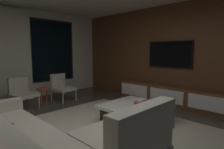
{
  "coord_description": "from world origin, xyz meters",
  "views": [
    {
      "loc": [
        -1.8,
        -2.2,
        1.42
      ],
      "look_at": [
        1.2,
        0.73,
        0.91
      ],
      "focal_mm": 29.86,
      "sensor_mm": 36.0,
      "label": 1
    }
  ],
  "objects_px": {
    "sectional_couch": "(46,145)",
    "accent_chair_by_curtain": "(22,92)",
    "book_stack_on_coffee_table": "(142,102)",
    "coffee_table": "(135,113)",
    "side_stool": "(43,91)",
    "mounted_tv": "(169,54)",
    "media_console": "(172,96)",
    "accent_chair_near_window": "(62,86)"
  },
  "relations": [
    {
      "from": "sectional_couch",
      "to": "accent_chair_by_curtain",
      "type": "height_order",
      "value": "sectional_couch"
    },
    {
      "from": "sectional_couch",
      "to": "book_stack_on_coffee_table",
      "type": "xyz_separation_m",
      "value": [
        2.1,
        0.08,
        0.11
      ]
    },
    {
      "from": "coffee_table",
      "to": "accent_chair_by_curtain",
      "type": "distance_m",
      "value": 2.86
    },
    {
      "from": "side_stool",
      "to": "mounted_tv",
      "type": "relative_size",
      "value": 0.37
    },
    {
      "from": "book_stack_on_coffee_table",
      "to": "accent_chair_by_curtain",
      "type": "relative_size",
      "value": 0.36
    },
    {
      "from": "mounted_tv",
      "to": "coffee_table",
      "type": "bearing_deg",
      "value": -172.54
    },
    {
      "from": "media_console",
      "to": "mounted_tv",
      "type": "relative_size",
      "value": 2.48
    },
    {
      "from": "sectional_couch",
      "to": "media_console",
      "type": "relative_size",
      "value": 0.81
    },
    {
      "from": "accent_chair_by_curtain",
      "to": "coffee_table",
      "type": "bearing_deg",
      "value": -63.91
    },
    {
      "from": "accent_chair_by_curtain",
      "to": "mounted_tv",
      "type": "height_order",
      "value": "mounted_tv"
    },
    {
      "from": "accent_chair_near_window",
      "to": "book_stack_on_coffee_table",
      "type": "bearing_deg",
      "value": -83.49
    },
    {
      "from": "book_stack_on_coffee_table",
      "to": "side_stool",
      "type": "xyz_separation_m",
      "value": [
        -0.88,
        2.6,
        -0.03
      ]
    },
    {
      "from": "accent_chair_by_curtain",
      "to": "mounted_tv",
      "type": "distance_m",
      "value": 3.96
    },
    {
      "from": "coffee_table",
      "to": "accent_chair_near_window",
      "type": "xyz_separation_m",
      "value": [
        -0.14,
        2.56,
        0.25
      ]
    },
    {
      "from": "book_stack_on_coffee_table",
      "to": "mounted_tv",
      "type": "bearing_deg",
      "value": 9.96
    },
    {
      "from": "accent_chair_by_curtain",
      "to": "media_console",
      "type": "bearing_deg",
      "value": -41.0
    },
    {
      "from": "accent_chair_near_window",
      "to": "side_stool",
      "type": "bearing_deg",
      "value": -178.74
    },
    {
      "from": "accent_chair_near_window",
      "to": "mounted_tv",
      "type": "bearing_deg",
      "value": -49.71
    },
    {
      "from": "accent_chair_by_curtain",
      "to": "accent_chair_near_window",
      "type": "bearing_deg",
      "value": 0.1
    },
    {
      "from": "media_console",
      "to": "mounted_tv",
      "type": "height_order",
      "value": "mounted_tv"
    },
    {
      "from": "accent_chair_near_window",
      "to": "side_stool",
      "type": "height_order",
      "value": "accent_chair_near_window"
    },
    {
      "from": "accent_chair_near_window",
      "to": "accent_chair_by_curtain",
      "type": "distance_m",
      "value": 1.11
    },
    {
      "from": "coffee_table",
      "to": "accent_chair_by_curtain",
      "type": "height_order",
      "value": "accent_chair_by_curtain"
    },
    {
      "from": "book_stack_on_coffee_table",
      "to": "mounted_tv",
      "type": "height_order",
      "value": "mounted_tv"
    },
    {
      "from": "mounted_tv",
      "to": "book_stack_on_coffee_table",
      "type": "bearing_deg",
      "value": -170.04
    },
    {
      "from": "sectional_couch",
      "to": "book_stack_on_coffee_table",
      "type": "bearing_deg",
      "value": 2.14
    },
    {
      "from": "accent_chair_near_window",
      "to": "coffee_table",
      "type": "bearing_deg",
      "value": -86.79
    },
    {
      "from": "coffee_table",
      "to": "side_stool",
      "type": "relative_size",
      "value": 2.52
    },
    {
      "from": "coffee_table",
      "to": "side_stool",
      "type": "xyz_separation_m",
      "value": [
        -0.73,
        2.55,
        0.19
      ]
    },
    {
      "from": "book_stack_on_coffee_table",
      "to": "sectional_couch",
      "type": "bearing_deg",
      "value": -177.86
    },
    {
      "from": "coffee_table",
      "to": "accent_chair_near_window",
      "type": "distance_m",
      "value": 2.58
    },
    {
      "from": "accent_chair_near_window",
      "to": "mounted_tv",
      "type": "height_order",
      "value": "mounted_tv"
    },
    {
      "from": "accent_chair_by_curtain",
      "to": "media_console",
      "type": "relative_size",
      "value": 0.25
    },
    {
      "from": "mounted_tv",
      "to": "accent_chair_near_window",
      "type": "bearing_deg",
      "value": 130.29
    },
    {
      "from": "sectional_couch",
      "to": "mounted_tv",
      "type": "height_order",
      "value": "mounted_tv"
    },
    {
      "from": "accent_chair_by_curtain",
      "to": "side_stool",
      "type": "xyz_separation_m",
      "value": [
        0.53,
        -0.01,
        -0.06
      ]
    },
    {
      "from": "coffee_table",
      "to": "side_stool",
      "type": "bearing_deg",
      "value": 105.88
    },
    {
      "from": "media_console",
      "to": "mounted_tv",
      "type": "bearing_deg",
      "value": 47.59
    },
    {
      "from": "accent_chair_near_window",
      "to": "media_console",
      "type": "bearing_deg",
      "value": -54.65
    },
    {
      "from": "side_stool",
      "to": "mounted_tv",
      "type": "distance_m",
      "value": 3.58
    },
    {
      "from": "mounted_tv",
      "to": "media_console",
      "type": "bearing_deg",
      "value": -132.41
    },
    {
      "from": "side_stool",
      "to": "media_console",
      "type": "relative_size",
      "value": 0.15
    }
  ]
}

